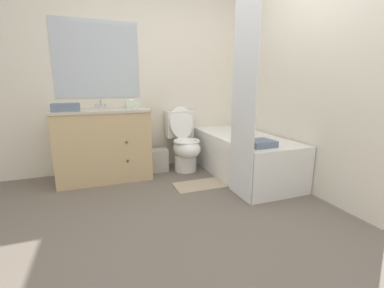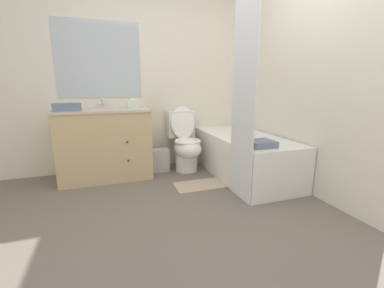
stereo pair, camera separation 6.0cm
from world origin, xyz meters
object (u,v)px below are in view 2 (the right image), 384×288
(vanity_cabinet, at_px, (105,143))
(wastebasket, at_px, (160,160))
(hand_towel_folded, at_px, (67,107))
(bath_towel_folded, at_px, (261,144))
(bath_mat, at_px, (201,185))
(sink_faucet, at_px, (102,105))
(toilet, at_px, (185,143))
(bathtub, at_px, (244,155))
(tissue_box, at_px, (133,104))

(vanity_cabinet, bearing_deg, wastebasket, 1.88)
(hand_towel_folded, bearing_deg, bath_towel_folded, -25.77)
(vanity_cabinet, relative_size, bath_mat, 1.81)
(wastebasket, xyz_separation_m, bath_towel_folded, (0.83, -1.09, 0.40))
(sink_faucet, height_order, bath_towel_folded, sink_faucet)
(toilet, height_order, bath_mat, toilet)
(sink_faucet, xyz_separation_m, bath_towel_folded, (1.51, -1.25, -0.34))
(hand_towel_folded, bearing_deg, sink_faucet, 43.17)
(sink_faucet, bearing_deg, bathtub, -22.46)
(tissue_box, distance_m, hand_towel_folded, 0.74)
(bathtub, xyz_separation_m, hand_towel_folded, (-2.02, 0.34, 0.64))
(sink_faucet, distance_m, toilet, 1.17)
(vanity_cabinet, bearing_deg, hand_towel_folded, -155.85)
(bath_towel_folded, bearing_deg, tissue_box, 136.79)
(bathtub, bearing_deg, tissue_box, 158.09)
(vanity_cabinet, bearing_deg, bath_mat, -33.63)
(toilet, xyz_separation_m, bathtub, (0.63, -0.46, -0.11))
(hand_towel_folded, bearing_deg, tissue_box, 13.96)
(wastebasket, bearing_deg, bath_towel_folded, -52.80)
(sink_faucet, bearing_deg, bath_towel_folded, -39.51)
(sink_faucet, height_order, bath_mat, sink_faucet)
(bathtub, relative_size, tissue_box, 10.99)
(vanity_cabinet, height_order, bath_mat, vanity_cabinet)
(vanity_cabinet, height_order, wastebasket, vanity_cabinet)
(vanity_cabinet, xyz_separation_m, bath_towel_folded, (1.51, -1.07, 0.11))
(toilet, height_order, hand_towel_folded, hand_towel_folded)
(bathtub, bearing_deg, bath_mat, -165.65)
(wastebasket, bearing_deg, vanity_cabinet, -178.12)
(toilet, relative_size, bath_towel_folded, 3.28)
(bathtub, xyz_separation_m, wastebasket, (-0.97, 0.53, -0.11))
(toilet, bearing_deg, tissue_box, 174.99)
(bath_towel_folded, distance_m, bath_mat, 0.84)
(sink_faucet, relative_size, toilet, 0.17)
(hand_towel_folded, bearing_deg, wastebasket, 10.05)
(vanity_cabinet, height_order, toilet, vanity_cabinet)
(toilet, xyz_separation_m, wastebasket, (-0.34, 0.06, -0.22))
(bath_mat, bearing_deg, bathtub, 14.35)
(toilet, xyz_separation_m, bath_mat, (-0.01, -0.63, -0.36))
(bath_mat, bearing_deg, bath_towel_folded, -38.31)
(vanity_cabinet, relative_size, sink_faucet, 7.64)
(sink_faucet, distance_m, bath_mat, 1.59)
(vanity_cabinet, height_order, sink_faucet, sink_faucet)
(sink_faucet, relative_size, bath_towel_folded, 0.55)
(wastebasket, xyz_separation_m, hand_towel_folded, (-1.05, -0.19, 0.75))
(bathtub, distance_m, hand_towel_folded, 2.14)
(bathtub, height_order, tissue_box, tissue_box)
(vanity_cabinet, bearing_deg, toilet, -2.36)
(sink_faucet, height_order, bathtub, sink_faucet)
(bath_towel_folded, bearing_deg, bathtub, 75.88)
(vanity_cabinet, height_order, hand_towel_folded, hand_towel_folded)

